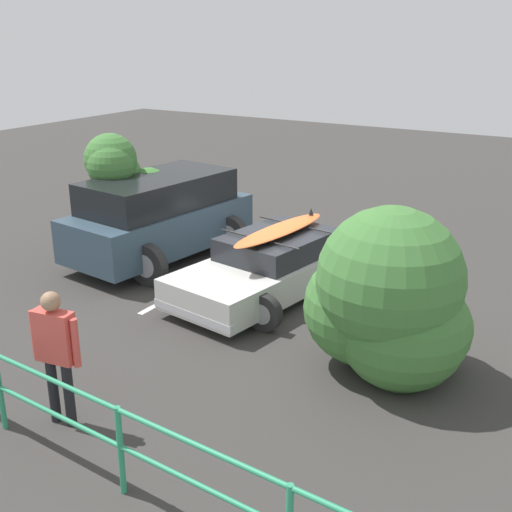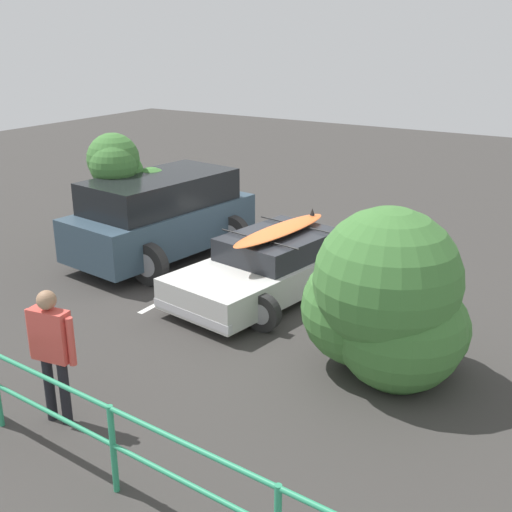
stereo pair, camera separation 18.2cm
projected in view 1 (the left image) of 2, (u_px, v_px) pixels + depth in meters
The scene contains 8 objects.
ground_plane at pixel (267, 286), 12.86m from camera, with size 44.00×44.00×0.02m, color #383533.
parking_stripe at pixel (206, 278), 13.24m from camera, with size 4.16×0.12×0.00m, color silver.
sedan_car at pixel (274, 265), 12.31m from camera, with size 2.85×4.65×1.46m.
suv_car at pixel (160, 216), 14.07m from camera, with size 3.06×4.55×1.88m.
person_bystander at pixel (56, 346), 8.01m from camera, with size 0.71×0.29×1.85m.
railing_fence at pixel (119, 436), 6.87m from camera, with size 8.65×0.60×1.09m.
bush_near_left at pixel (392, 306), 9.17m from camera, with size 2.46×2.31×2.68m.
bush_near_right at pixel (120, 183), 14.14m from camera, with size 1.60×1.73×2.75m.
Camera 1 is at (-5.96, 10.33, 4.86)m, focal length 45.00 mm.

